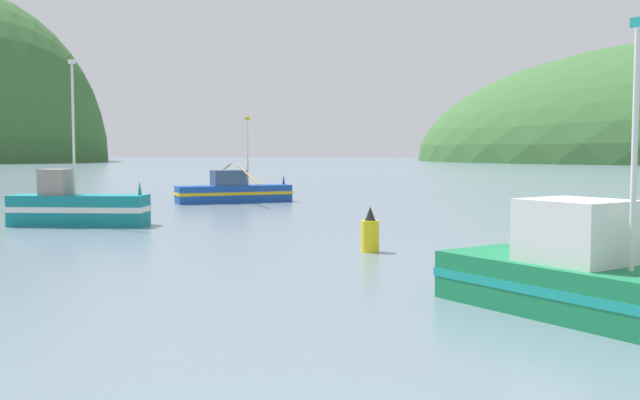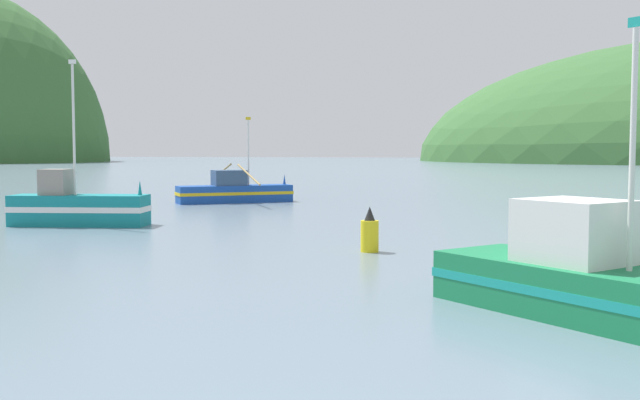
{
  "view_description": "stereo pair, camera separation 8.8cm",
  "coord_description": "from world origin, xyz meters",
  "views": [
    {
      "loc": [
        1.4,
        -6.5,
        3.65
      ],
      "look_at": [
        -5.86,
        25.45,
        1.4
      ],
      "focal_mm": 42.04,
      "sensor_mm": 36.0,
      "label": 1
    },
    {
      "loc": [
        1.49,
        -6.48,
        3.65
      ],
      "look_at": [
        -5.86,
        25.45,
        1.4
      ],
      "focal_mm": 42.04,
      "sensor_mm": 36.0,
      "label": 2
    }
  ],
  "objects": [
    {
      "name": "fishing_boat_green",
      "position": [
        3.72,
        10.25,
        0.81
      ],
      "size": [
        7.46,
        7.16,
        6.29
      ],
      "rotation": [
        0.0,
        0.0,
        5.54
      ],
      "color": "#197A47",
      "rests_on": "ground"
    },
    {
      "name": "fishing_boat_teal",
      "position": [
        -17.67,
        25.42,
        0.88
      ],
      "size": [
        6.65,
        2.78,
        7.82
      ],
      "rotation": [
        0.0,
        0.0,
        0.16
      ],
      "color": "#147F84",
      "rests_on": "ground"
    },
    {
      "name": "channel_buoy",
      "position": [
        -2.7,
        19.57,
        0.67
      ],
      "size": [
        0.64,
        0.64,
        1.61
      ],
      "color": "yellow",
      "rests_on": "ground"
    },
    {
      "name": "fishing_boat_blue",
      "position": [
        -15.59,
        41.66,
        0.78
      ],
      "size": [
        7.53,
        9.83,
        5.8
      ],
      "rotation": [
        0.0,
        0.0,
        0.6
      ],
      "color": "#19479E",
      "rests_on": "ground"
    }
  ]
}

